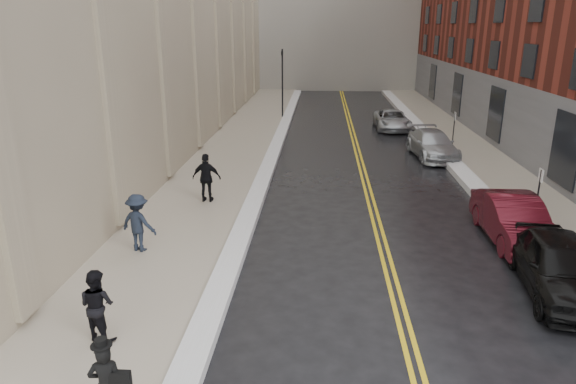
# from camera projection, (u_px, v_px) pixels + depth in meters

# --- Properties ---
(ground) EXTENTS (160.00, 160.00, 0.00)m
(ground) POSITION_uv_depth(u_px,v_px,m) (297.00, 363.00, 10.93)
(ground) COLOR black
(ground) RESTS_ON ground
(sidewalk_left) EXTENTS (4.00, 64.00, 0.15)m
(sidewalk_left) POSITION_uv_depth(u_px,v_px,m) (225.00, 164.00, 26.37)
(sidewalk_left) COLOR gray
(sidewalk_left) RESTS_ON ground
(sidewalk_right) EXTENTS (3.00, 64.00, 0.15)m
(sidewalk_right) POSITION_uv_depth(u_px,v_px,m) (493.00, 168.00, 25.53)
(sidewalk_right) COLOR gray
(sidewalk_right) RESTS_ON ground
(lane_stripe_a) EXTENTS (0.12, 64.00, 0.01)m
(lane_stripe_a) POSITION_uv_depth(u_px,v_px,m) (359.00, 167.00, 25.96)
(lane_stripe_a) COLOR gold
(lane_stripe_a) RESTS_ON ground
(lane_stripe_b) EXTENTS (0.12, 64.00, 0.01)m
(lane_stripe_b) POSITION_uv_depth(u_px,v_px,m) (364.00, 168.00, 25.95)
(lane_stripe_b) COLOR gold
(lane_stripe_b) RESTS_ON ground
(snow_ridge_left) EXTENTS (0.70, 60.80, 0.26)m
(snow_ridge_left) POSITION_uv_depth(u_px,v_px,m) (269.00, 163.00, 26.21)
(snow_ridge_left) COLOR silver
(snow_ridge_left) RESTS_ON ground
(snow_ridge_right) EXTENTS (0.85, 60.80, 0.30)m
(snow_ridge_right) POSITION_uv_depth(u_px,v_px,m) (455.00, 166.00, 25.62)
(snow_ridge_right) COLOR silver
(snow_ridge_right) RESTS_ON ground
(traffic_signal) EXTENTS (0.18, 0.15, 5.20)m
(traffic_signal) POSITION_uv_depth(u_px,v_px,m) (282.00, 78.00, 38.61)
(traffic_signal) COLOR black
(traffic_signal) RESTS_ON ground
(parking_sign_near) EXTENTS (0.06, 0.35, 2.23)m
(parking_sign_near) POSITION_uv_depth(u_px,v_px,m) (538.00, 193.00, 17.61)
(parking_sign_near) COLOR black
(parking_sign_near) RESTS_ON ground
(parking_sign_far) EXTENTS (0.06, 0.35, 2.23)m
(parking_sign_far) POSITION_uv_depth(u_px,v_px,m) (454.00, 128.00, 28.99)
(parking_sign_far) COLOR black
(parking_sign_far) RESTS_ON ground
(car_black) EXTENTS (2.40, 4.86, 1.59)m
(car_black) POSITION_uv_depth(u_px,v_px,m) (560.00, 266.00, 13.54)
(car_black) COLOR black
(car_black) RESTS_ON ground
(car_maroon) EXTENTS (1.63, 4.63, 1.52)m
(car_maroon) POSITION_uv_depth(u_px,v_px,m) (513.00, 219.00, 16.89)
(car_maroon) COLOR #460C15
(car_maroon) RESTS_ON ground
(car_silver_near) EXTENTS (2.43, 5.08, 1.43)m
(car_silver_near) POSITION_uv_depth(u_px,v_px,m) (432.00, 144.00, 27.80)
(car_silver_near) COLOR #A2A5A9
(car_silver_near) RESTS_ON ground
(car_silver_far) EXTENTS (2.30, 4.81, 1.33)m
(car_silver_far) POSITION_uv_depth(u_px,v_px,m) (392.00, 120.00, 35.32)
(car_silver_far) COLOR #A8ABB0
(car_silver_far) RESTS_ON ground
(pedestrian_a) EXTENTS (0.99, 0.88, 1.68)m
(pedestrian_a) POSITION_uv_depth(u_px,v_px,m) (97.00, 305.00, 11.29)
(pedestrian_a) COLOR black
(pedestrian_a) RESTS_ON sidewalk_left
(pedestrian_b) EXTENTS (1.33, 1.01, 1.83)m
(pedestrian_b) POSITION_uv_depth(u_px,v_px,m) (138.00, 223.00, 15.78)
(pedestrian_b) COLOR black
(pedestrian_b) RESTS_ON sidewalk_left
(pedestrian_c) EXTENTS (1.16, 0.53, 1.94)m
(pedestrian_c) POSITION_uv_depth(u_px,v_px,m) (207.00, 178.00, 20.24)
(pedestrian_c) COLOR black
(pedestrian_c) RESTS_ON sidewalk_left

